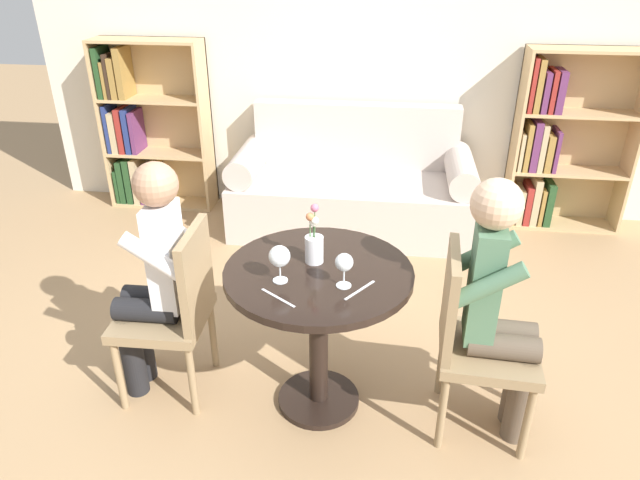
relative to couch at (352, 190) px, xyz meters
The scene contains 15 objects.
ground_plane 2.02m from the couch, 90.00° to the right, with size 16.00×16.00×0.00m, color tan.
back_wall 1.12m from the couch, 90.00° to the left, with size 5.20×0.05×2.70m.
round_table 2.02m from the couch, 90.00° to the right, with size 0.84×0.84×0.76m.
couch is the anchor object (origin of this frame).
bookshelf_left 1.81m from the couch, behind, with size 0.87×0.28×1.37m.
bookshelf_right 1.58m from the couch, ahead, with size 0.87×0.28×1.37m.
chair_left 2.10m from the couch, 109.16° to the right, with size 0.43×0.43×0.90m.
chair_right 2.16m from the couch, 71.33° to the right, with size 0.44×0.44×0.90m.
person_left 2.16m from the couch, 111.44° to the right, with size 0.42×0.35×1.21m.
person_right 2.21m from the couch, 69.20° to the right, with size 0.43×0.35×1.23m.
wine_glass_left 2.19m from the couch, 94.00° to the right, with size 0.09×0.09×0.16m.
wine_glass_right 2.19m from the couch, 86.72° to the right, with size 0.08×0.08×0.15m.
flower_vase 2.01m from the couch, 90.86° to the right, with size 0.08×0.08×0.28m.
knife_left_setting 2.20m from the couch, 84.92° to the right, with size 0.12×0.16×0.00m.
fork_left_setting 2.29m from the couch, 93.36° to the right, with size 0.16×0.12×0.00m.
Camera 1 is at (0.28, -2.12, 2.03)m, focal length 32.00 mm.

